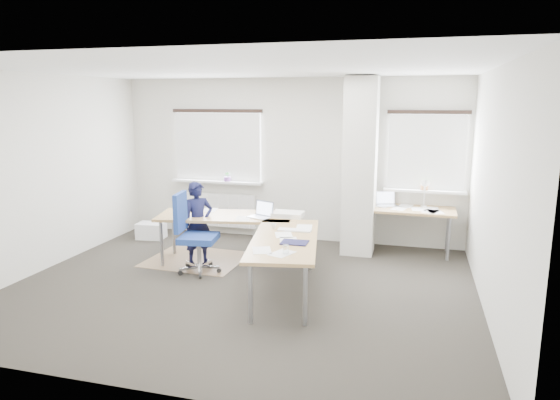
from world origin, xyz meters
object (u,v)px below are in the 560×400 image
(desk_main, at_px, (256,228))
(desk_side, at_px, (409,211))
(person, at_px, (198,223))
(task_chair, at_px, (196,251))

(desk_main, xyz_separation_m, desk_side, (2.02, 1.70, -0.01))
(desk_main, relative_size, person, 2.25)
(desk_main, distance_m, person, 1.04)
(task_chair, relative_size, person, 0.92)
(person, bearing_deg, desk_side, -20.55)
(desk_side, relative_size, person, 1.14)
(desk_main, height_order, person, person)
(desk_side, distance_m, task_chair, 3.42)
(task_chair, xyz_separation_m, person, (-0.12, 0.37, 0.30))
(desk_side, bearing_deg, task_chair, -146.84)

